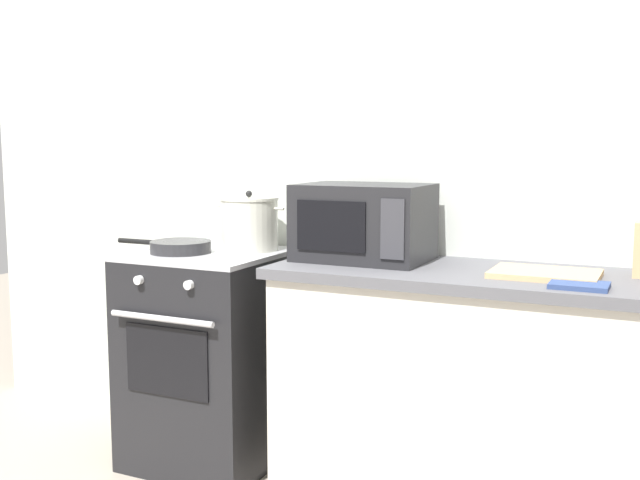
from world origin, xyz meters
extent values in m
cube|color=silver|center=(0.30, 0.97, 1.25)|extent=(4.40, 0.10, 2.50)
cube|color=beige|center=(0.90, 0.62, 0.44)|extent=(1.64, 0.56, 0.88)
cube|color=#59595E|center=(0.90, 0.62, 0.90)|extent=(1.70, 0.60, 0.04)
cube|color=black|center=(-0.35, 0.60, 0.45)|extent=(0.60, 0.60, 0.90)
cube|color=#B7B7BC|center=(-0.35, 0.60, 0.91)|extent=(0.60, 0.60, 0.02)
cube|color=black|center=(-0.35, 0.30, 0.52)|extent=(0.39, 0.01, 0.28)
cylinder|color=silver|center=(-0.35, 0.27, 0.70)|extent=(0.48, 0.02, 0.02)
cylinder|color=silver|center=(-0.47, 0.29, 0.84)|extent=(0.04, 0.02, 0.04)
cylinder|color=silver|center=(-0.23, 0.29, 0.84)|extent=(0.04, 0.02, 0.04)
cylinder|color=beige|center=(-0.22, 0.72, 1.03)|extent=(0.25, 0.25, 0.22)
cylinder|color=beige|center=(-0.22, 0.72, 1.14)|extent=(0.25, 0.25, 0.01)
sphere|color=black|center=(-0.22, 0.72, 1.16)|extent=(0.03, 0.03, 0.03)
cylinder|color=beige|center=(-0.36, 0.72, 1.10)|extent=(0.05, 0.01, 0.01)
cylinder|color=beige|center=(-0.08, 0.72, 1.10)|extent=(0.05, 0.01, 0.01)
cylinder|color=#28282B|center=(-0.44, 0.53, 0.95)|extent=(0.26, 0.26, 0.05)
cylinder|color=black|center=(-0.67, 0.53, 0.96)|extent=(0.20, 0.02, 0.02)
cube|color=#232326|center=(0.33, 0.68, 1.07)|extent=(0.50, 0.36, 0.30)
cube|color=black|center=(0.27, 0.50, 1.07)|extent=(0.28, 0.01, 0.19)
cube|color=#38383D|center=(0.52, 0.50, 1.07)|extent=(0.09, 0.01, 0.22)
cube|color=tan|center=(1.04, 0.60, 0.93)|extent=(0.36, 0.26, 0.02)
cube|color=#33477A|center=(1.17, 0.44, 0.93)|extent=(0.18, 0.14, 0.02)
camera|label=1|loc=(1.43, -2.02, 1.37)|focal=41.79mm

